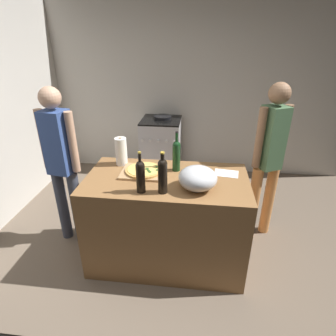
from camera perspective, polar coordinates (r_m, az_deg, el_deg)
The scene contains 14 objects.
ground_plane at distance 3.48m, azimuth 2.90°, elevation -9.89°, with size 4.69×3.30×0.02m, color #6B5B4C.
kitchen_wall_rear at distance 4.29m, azimuth 4.71°, elevation 16.06°, with size 4.69×0.10×2.60m, color beige.
counter at distance 2.66m, azimuth -0.26°, elevation -10.57°, with size 1.42×0.76×0.89m, color olive.
cutting_board at distance 2.51m, azimuth -4.99°, elevation -0.83°, with size 0.40×0.32×0.02m, color tan.
pizza at distance 2.50m, azimuth -4.99°, elevation -0.41°, with size 0.33×0.33×0.03m.
mixing_bowl at distance 2.23m, azimuth 6.12°, elevation -2.08°, with size 0.31×0.31×0.19m.
paper_towel_roll at distance 2.66m, azimuth -9.58°, elevation 3.37°, with size 0.11×0.11×0.27m.
wine_bottle_green at distance 2.50m, azimuth 1.74°, elevation 2.78°, with size 0.07×0.07×0.37m.
wine_bottle_dark at distance 2.14m, azimuth -1.11°, elevation -1.31°, with size 0.07×0.07×0.34m.
wine_bottle_amber at distance 2.16m, azimuth -5.66°, elevation -1.47°, with size 0.07×0.07×0.34m.
recipe_sheet at distance 2.55m, azimuth 11.88°, elevation -1.08°, with size 0.21×0.15×0.00m, color white.
stove at distance 4.16m, azimuth -1.37°, elevation 3.87°, with size 0.56×0.59×0.96m.
person_in_stripes at distance 2.85m, azimuth -21.07°, elevation 1.61°, with size 0.39×0.23×1.62m.
person_in_red at distance 2.91m, azimuth 19.99°, elevation 2.36°, with size 0.33×0.27×1.64m.
Camera 1 is at (0.16, -1.48, 2.02)m, focal length 29.72 mm.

